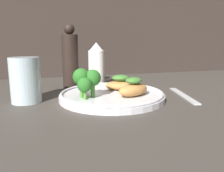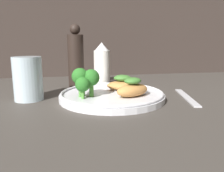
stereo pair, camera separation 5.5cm
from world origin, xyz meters
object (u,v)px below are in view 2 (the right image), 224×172
object	(u,v)px
broccoli_bunch	(85,79)
pepper_grinder	(76,59)
drinking_glass	(28,79)
sauce_bottle	(101,66)
plate	(112,95)

from	to	relation	value
broccoli_bunch	pepper_grinder	size ratio (longest dim) A/B	0.35
pepper_grinder	drinking_glass	bearing A→B (deg)	-130.60
pepper_grinder	drinking_glass	world-z (taller)	pepper_grinder
sauce_bottle	drinking_glass	world-z (taller)	sauce_bottle
broccoli_bunch	drinking_glass	world-z (taller)	drinking_glass
broccoli_bunch	sauce_bottle	xyz separation A→B (cm)	(6.61, 19.70, 1.11)
plate	pepper_grinder	world-z (taller)	pepper_grinder
pepper_grinder	drinking_glass	size ratio (longest dim) A/B	1.84
plate	broccoli_bunch	bearing A→B (deg)	-163.60
plate	sauce_bottle	xyz separation A→B (cm)	(-0.43, 17.63, 5.86)
sauce_bottle	drinking_glass	xyz separation A→B (cm)	(-20.32, -14.42, -1.41)
plate	sauce_bottle	world-z (taller)	sauce_bottle
drinking_glass	broccoli_bunch	bearing A→B (deg)	-21.05
plate	drinking_glass	xyz separation A→B (cm)	(-20.75, 3.21, 4.45)
plate	pepper_grinder	xyz separation A→B (cm)	(-8.39, 17.63, 8.12)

